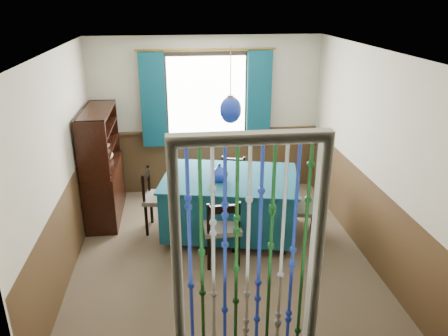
{
  "coord_description": "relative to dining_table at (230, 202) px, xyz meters",
  "views": [
    {
      "loc": [
        -0.51,
        -4.74,
        3.05
      ],
      "look_at": [
        0.09,
        0.38,
        1.0
      ],
      "focal_mm": 35.0,
      "sensor_mm": 36.0,
      "label": 1
    }
  ],
  "objects": [
    {
      "name": "floor",
      "position": [
        -0.18,
        -0.46,
        -0.48
      ],
      "size": [
        4.0,
        4.0,
        0.0
      ],
      "primitive_type": "plane",
      "color": "brown",
      "rests_on": "ground"
    },
    {
      "name": "ceiling",
      "position": [
        -0.18,
        -0.46,
        2.02
      ],
      "size": [
        4.0,
        4.0,
        0.0
      ],
      "primitive_type": "plane",
      "rotation": [
        3.14,
        0.0,
        0.0
      ],
      "color": "silver",
      "rests_on": "ground"
    },
    {
      "name": "wall_back",
      "position": [
        -0.18,
        1.54,
        0.77
      ],
      "size": [
        3.6,
        0.0,
        3.6
      ],
      "primitive_type": "plane",
      "rotation": [
        1.57,
        0.0,
        0.0
      ],
      "color": "beige",
      "rests_on": "ground"
    },
    {
      "name": "wall_front",
      "position": [
        -0.18,
        -2.46,
        0.77
      ],
      "size": [
        3.6,
        0.0,
        3.6
      ],
      "primitive_type": "plane",
      "rotation": [
        -1.57,
        0.0,
        0.0
      ],
      "color": "beige",
      "rests_on": "ground"
    },
    {
      "name": "wall_left",
      "position": [
        -1.98,
        -0.46,
        0.77
      ],
      "size": [
        0.0,
        4.0,
        4.0
      ],
      "primitive_type": "plane",
      "rotation": [
        1.57,
        0.0,
        1.57
      ],
      "color": "beige",
      "rests_on": "ground"
    },
    {
      "name": "wall_right",
      "position": [
        1.62,
        -0.46,
        0.77
      ],
      "size": [
        0.0,
        4.0,
        4.0
      ],
      "primitive_type": "plane",
      "rotation": [
        1.57,
        0.0,
        -1.57
      ],
      "color": "beige",
      "rests_on": "ground"
    },
    {
      "name": "wainscot_back",
      "position": [
        -0.18,
        1.53,
        0.02
      ],
      "size": [
        3.6,
        0.0,
        3.6
      ],
      "primitive_type": "plane",
      "rotation": [
        1.57,
        0.0,
        0.0
      ],
      "color": "#452F1A",
      "rests_on": "ground"
    },
    {
      "name": "wainscot_front",
      "position": [
        -0.18,
        -2.44,
        0.02
      ],
      "size": [
        3.6,
        0.0,
        3.6
      ],
      "primitive_type": "plane",
      "rotation": [
        -1.57,
        0.0,
        0.0
      ],
      "color": "#452F1A",
      "rests_on": "ground"
    },
    {
      "name": "wainscot_left",
      "position": [
        -1.96,
        -0.46,
        0.02
      ],
      "size": [
        0.0,
        4.0,
        4.0
      ],
      "primitive_type": "plane",
      "rotation": [
        1.57,
        0.0,
        1.57
      ],
      "color": "#452F1A",
      "rests_on": "ground"
    },
    {
      "name": "wainscot_right",
      "position": [
        1.61,
        -0.46,
        0.02
      ],
      "size": [
        0.0,
        4.0,
        4.0
      ],
      "primitive_type": "plane",
      "rotation": [
        1.57,
        0.0,
        -1.57
      ],
      "color": "#452F1A",
      "rests_on": "ground"
    },
    {
      "name": "window",
      "position": [
        -0.18,
        1.49,
        1.07
      ],
      "size": [
        1.32,
        0.12,
        1.42
      ],
      "primitive_type": "cube",
      "color": "black",
      "rests_on": "wall_back"
    },
    {
      "name": "doorway",
      "position": [
        -0.18,
        -2.4,
        0.57
      ],
      "size": [
        1.16,
        0.12,
        2.18
      ],
      "primitive_type": null,
      "color": "silver",
      "rests_on": "ground"
    },
    {
      "name": "dining_table",
      "position": [
        0.0,
        0.0,
        0.0
      ],
      "size": [
        1.96,
        1.54,
        0.84
      ],
      "rotation": [
        0.0,
        0.0,
        -0.21
      ],
      "color": "#0F3D4E",
      "rests_on": "floor"
    },
    {
      "name": "chair_near",
      "position": [
        -0.18,
        -0.67,
        -0.02
      ],
      "size": [
        0.44,
        0.42,
        0.87
      ],
      "rotation": [
        0.0,
        0.0,
        0.02
      ],
      "color": "black",
      "rests_on": "floor"
    },
    {
      "name": "chair_far",
      "position": [
        0.13,
        0.7,
        -0.05
      ],
      "size": [
        0.47,
        0.46,
        0.81
      ],
      "rotation": [
        0.0,
        0.0,
        2.93
      ],
      "color": "black",
      "rests_on": "floor"
    },
    {
      "name": "chair_left",
      "position": [
        -0.96,
        0.24,
        -0.01
      ],
      "size": [
        0.48,
        0.5,
        0.89
      ],
      "rotation": [
        0.0,
        0.0,
        -1.72
      ],
      "color": "black",
      "rests_on": "floor"
    },
    {
      "name": "chair_right",
      "position": [
        0.95,
        -0.25,
        -0.04
      ],
      "size": [
        0.48,
        0.49,
        0.83
      ],
      "rotation": [
        0.0,
        0.0,
        1.32
      ],
      "color": "black",
      "rests_on": "floor"
    },
    {
      "name": "sideboard",
      "position": [
        -1.75,
        0.74,
        0.08
      ],
      "size": [
        0.43,
        1.23,
        1.6
      ],
      "rotation": [
        0.0,
        0.0,
        -0.0
      ],
      "color": "black",
      "rests_on": "floor"
    },
    {
      "name": "pendant_lamp",
      "position": [
        0.0,
        -0.0,
        1.26
      ],
      "size": [
        0.27,
        0.27,
        0.93
      ],
      "color": "olive",
      "rests_on": "ceiling"
    },
    {
      "name": "vase_table",
      "position": [
        -0.15,
        -0.1,
        0.47
      ],
      "size": [
        0.27,
        0.27,
        0.21
      ],
      "primitive_type": "imported",
      "rotation": [
        0.0,
        0.0,
        -0.41
      ],
      "color": "navy",
      "rests_on": "dining_table"
    },
    {
      "name": "bowl_shelf",
      "position": [
        -1.69,
        0.57,
        0.65
      ],
      "size": [
        0.26,
        0.26,
        0.06
      ],
      "primitive_type": "imported",
      "rotation": [
        0.0,
        0.0,
        -0.15
      ],
      "color": "beige",
      "rests_on": "sideboard"
    },
    {
      "name": "vase_sideboard",
      "position": [
        -1.69,
        0.98,
        0.41
      ],
      "size": [
        0.18,
        0.18,
        0.18
      ],
      "primitive_type": "imported",
      "rotation": [
        0.0,
        0.0,
        -0.01
      ],
      "color": "beige",
      "rests_on": "sideboard"
    }
  ]
}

